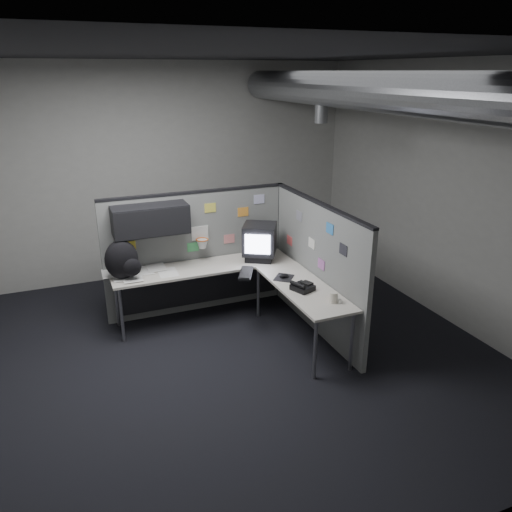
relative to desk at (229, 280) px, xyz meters
name	(u,v)px	position (x,y,z in m)	size (l,w,h in m)	color
room	(286,168)	(0.41, -0.70, 1.48)	(5.62, 5.62, 3.22)	black
partition_back	(185,242)	(-0.40, 0.53, 0.38)	(2.44, 0.42, 1.63)	slate
partition_right	(317,267)	(0.95, -0.49, 0.21)	(0.07, 2.23, 1.63)	slate
desk	(229,280)	(0.00, 0.00, 0.00)	(2.31, 2.11, 0.73)	beige
monitor	(260,241)	(0.52, 0.26, 0.36)	(0.56, 0.56, 0.47)	black
keyboard	(246,273)	(0.15, -0.18, 0.13)	(0.32, 0.44, 0.04)	black
mouse	(284,276)	(0.53, -0.45, 0.14)	(0.31, 0.32, 0.05)	black
phone	(302,287)	(0.57, -0.85, 0.16)	(0.27, 0.28, 0.11)	black
bottles	(335,298)	(0.77, -1.23, 0.15)	(0.12, 0.17, 0.08)	silver
cup	(333,297)	(0.73, -1.26, 0.18)	(0.09, 0.09, 0.12)	beige
papers	(139,273)	(-1.04, 0.34, 0.13)	(0.88, 0.57, 0.02)	white
backpack	(123,260)	(-1.23, 0.24, 0.35)	(0.46, 0.41, 0.48)	black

